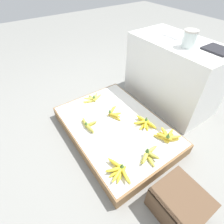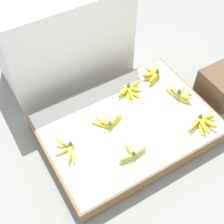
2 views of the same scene
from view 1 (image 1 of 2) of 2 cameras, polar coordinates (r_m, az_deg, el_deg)
ground_plane at (r=1.90m, az=1.24°, el=-6.92°), size 10.00×10.00×0.00m
display_platform at (r=1.85m, az=1.28°, el=-5.53°), size 1.24×0.88×0.14m
back_vendor_table at (r=2.20m, az=19.11°, el=11.49°), size 1.04×0.56×0.78m
wooden_crate at (r=1.48m, az=20.99°, el=-26.22°), size 0.35×0.31×0.25m
banana_bunch_front_midleft at (r=1.77m, az=-7.74°, el=-4.21°), size 0.23×0.14×0.09m
banana_bunch_front_right at (r=1.46m, az=2.32°, el=-18.49°), size 0.27×0.18×0.10m
banana_bunch_middle_left at (r=2.09m, az=-6.18°, el=4.53°), size 0.16×0.27×0.10m
banana_bunch_middle_midleft at (r=1.88m, az=0.45°, el=-0.37°), size 0.24×0.16×0.09m
banana_bunch_middle_right at (r=1.56m, az=12.11°, el=-13.47°), size 0.17×0.23×0.11m
banana_bunch_back_midright at (r=1.81m, az=10.69°, el=-3.46°), size 0.25×0.17×0.10m
banana_bunch_back_right at (r=1.73m, az=17.58°, el=-7.64°), size 0.20×0.20×0.11m
glass_jar at (r=1.88m, az=23.98°, el=21.04°), size 0.13×0.13×0.15m
foam_tray_white at (r=2.15m, az=19.84°, el=22.46°), size 0.23×0.16×0.02m
foam_tray_dark at (r=1.95m, az=31.26°, el=17.05°), size 0.23×0.20×0.02m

